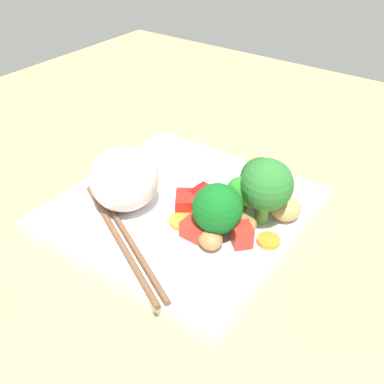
{
  "coord_description": "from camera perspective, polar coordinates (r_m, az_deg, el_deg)",
  "views": [
    {
      "loc": [
        24.45,
        -31.96,
        31.76
      ],
      "look_at": [
        1.11,
        0.42,
        3.47
      ],
      "focal_mm": 41.53,
      "sensor_mm": 36.0,
      "label": 1
    }
  ],
  "objects": [
    {
      "name": "ground_plane",
      "position": [
        0.52,
        -1.27,
        -3.83
      ],
      "size": [
        110.0,
        110.0,
        2.0
      ],
      "primitive_type": "cube",
      "color": "tan"
    },
    {
      "name": "square_plate",
      "position": [
        0.51,
        -1.29,
        -2.31
      ],
      "size": [
        26.0,
        26.0,
        1.47
      ],
      "primitive_type": "cube",
      "rotation": [
        0.0,
        0.0,
        0.01
      ],
      "color": "white",
      "rests_on": "ground_plane"
    },
    {
      "name": "rice_mound",
      "position": [
        0.49,
        -8.65,
        1.69
      ],
      "size": [
        9.38,
        9.62,
        7.02
      ],
      "primitive_type": "ellipsoid",
      "rotation": [
        0.0,
        0.0,
        0.29
      ],
      "color": "white",
      "rests_on": "square_plate"
    },
    {
      "name": "broccoli_floret_0",
      "position": [
        0.47,
        6.27,
        -0.18
      ],
      "size": [
        3.22,
        3.22,
        5.09
      ],
      "color": "#59A238",
      "rests_on": "square_plate"
    },
    {
      "name": "broccoli_floret_1",
      "position": [
        0.46,
        9.58,
        0.79
      ],
      "size": [
        5.44,
        5.44,
        7.61
      ],
      "color": "#659E3F",
      "rests_on": "square_plate"
    },
    {
      "name": "broccoli_floret_2",
      "position": [
        0.49,
        8.77,
        1.61
      ],
      "size": [
        4.46,
        4.46,
        6.05
      ],
      "color": "#549645",
      "rests_on": "square_plate"
    },
    {
      "name": "broccoli_floret_3",
      "position": [
        0.44,
        3.29,
        -2.18
      ],
      "size": [
        5.12,
        5.12,
        6.07
      ],
      "color": "#7DB54C",
      "rests_on": "square_plate"
    },
    {
      "name": "carrot_slice_0",
      "position": [
        0.46,
        9.74,
        -6.24
      ],
      "size": [
        2.44,
        2.44,
        0.54
      ],
      "primitive_type": "cylinder",
      "rotation": [
        0.0,
        0.0,
        0.03
      ],
      "color": "orange",
      "rests_on": "square_plate"
    },
    {
      "name": "carrot_slice_1",
      "position": [
        0.48,
        2.72,
        -3.1
      ],
      "size": [
        3.23,
        3.23,
        0.61
      ],
      "primitive_type": "cylinder",
      "rotation": [
        0.0,
        0.0,
        2.45
      ],
      "color": "orange",
      "rests_on": "square_plate"
    },
    {
      "name": "carrot_slice_2",
      "position": [
        0.52,
        4.52,
        -0.3
      ],
      "size": [
        4.32,
        4.32,
        0.63
      ],
      "primitive_type": "cylinder",
      "rotation": [
        0.0,
        0.0,
        4.1
      ],
      "color": "orange",
      "rests_on": "square_plate"
    },
    {
      "name": "carrot_slice_3",
      "position": [
        0.48,
        -1.15,
        -3.72
      ],
      "size": [
        4.26,
        4.26,
        0.42
      ],
      "primitive_type": "cylinder",
      "rotation": [
        0.0,
        0.0,
        2.16
      ],
      "color": "orange",
      "rests_on": "square_plate"
    },
    {
      "name": "carrot_slice_4",
      "position": [
        0.53,
        7.57,
        0.16
      ],
      "size": [
        2.52,
        2.52,
        0.52
      ],
      "primitive_type": "cylinder",
      "rotation": [
        0.0,
        0.0,
        1.27
      ],
      "color": "orange",
      "rests_on": "square_plate"
    },
    {
      "name": "carrot_slice_5",
      "position": [
        0.5,
        5.9,
        -1.56
      ],
      "size": [
        2.92,
        2.92,
        0.56
      ],
      "primitive_type": "cylinder",
      "rotation": [
        0.0,
        0.0,
        3.77
      ],
      "color": "orange",
      "rests_on": "square_plate"
    },
    {
      "name": "pepper_chunk_0",
      "position": [
        0.45,
        6.41,
        -5.51
      ],
      "size": [
        2.8,
        2.79,
        2.32
      ],
      "primitive_type": "cube",
      "rotation": [
        0.0,
        0.0,
        5.53
      ],
      "color": "red",
      "rests_on": "square_plate"
    },
    {
      "name": "pepper_chunk_1",
      "position": [
        0.49,
        -0.71,
        -1.4
      ],
      "size": [
        3.95,
        4.0,
        1.73
      ],
      "primitive_type": "cube",
      "rotation": [
        0.0,
        0.0,
        5.31
      ],
      "color": "red",
      "rests_on": "square_plate"
    },
    {
      "name": "pepper_chunk_2",
      "position": [
        0.5,
        1.59,
        -0.58
      ],
      "size": [
        2.82,
        2.78,
        1.78
      ],
      "primitive_type": "cube",
      "rotation": [
        0.0,
        0.0,
        3.05
      ],
      "color": "red",
      "rests_on": "square_plate"
    },
    {
      "name": "pepper_chunk_4",
      "position": [
        0.46,
        0.64,
        -4.68
      ],
      "size": [
        2.72,
        2.59,
        1.85
      ],
      "primitive_type": "cube",
      "rotation": [
        0.0,
        0.0,
        6.27
      ],
      "color": "red",
      "rests_on": "square_plate"
    },
    {
      "name": "chicken_piece_0",
      "position": [
        0.46,
        6.4,
        -4.04
      ],
      "size": [
        4.16,
        4.11,
        1.97
      ],
      "primitive_type": "ellipsoid",
      "rotation": [
        0.0,
        0.0,
        0.72
      ],
      "color": "#AE8248",
      "rests_on": "square_plate"
    },
    {
      "name": "chicken_piece_2",
      "position": [
        0.44,
        2.39,
        -5.93
      ],
      "size": [
        3.92,
        3.89,
        1.99
      ],
      "primitive_type": "ellipsoid",
      "rotation": [
        0.0,
        0.0,
        5.52
      ],
      "color": "#AF8048",
      "rests_on": "square_plate"
    },
    {
      "name": "chicken_piece_3",
      "position": [
        0.49,
        11.98,
        -2.11
      ],
      "size": [
        4.11,
        4.27,
        2.42
      ],
      "primitive_type": "ellipsoid",
      "rotation": [
        0.0,
        0.0,
        4.4
      ],
      "color": "tan",
      "rests_on": "square_plate"
    },
    {
      "name": "chopstick_pair",
      "position": [
        0.46,
        -8.91,
        -5.72
      ],
      "size": [
        18.66,
        10.49,
        0.62
      ],
      "rotation": [
        0.0,
        0.0,
        5.81
      ],
      "color": "brown",
      "rests_on": "square_plate"
    }
  ]
}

